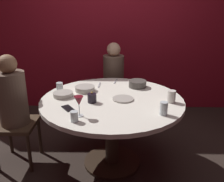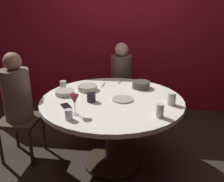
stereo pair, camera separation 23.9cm
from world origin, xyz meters
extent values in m
plane|color=#2D231E|center=(0.00, 0.00, 0.00)|extent=(8.00, 8.00, 0.00)
cube|color=maroon|center=(0.00, 1.58, 1.30)|extent=(6.00, 0.10, 2.60)
cylinder|color=silver|center=(0.00, 0.00, 0.73)|extent=(1.40, 1.40, 0.04)
cylinder|color=#332319|center=(0.00, 0.00, 0.35)|extent=(0.14, 0.14, 0.71)
cylinder|color=#2D2116|center=(0.00, 0.00, 0.01)|extent=(0.60, 0.60, 0.03)
cube|color=#3F2D1E|center=(-0.99, 0.00, 0.45)|extent=(0.40, 0.40, 0.04)
cylinder|color=brown|center=(-0.99, 0.00, 0.74)|extent=(0.29, 0.29, 0.54)
sphere|color=#8C6647|center=(-0.99, 0.00, 1.09)|extent=(0.18, 0.18, 0.18)
cylinder|color=#332319|center=(-1.16, -0.17, 0.21)|extent=(0.04, 0.04, 0.43)
cylinder|color=#332319|center=(-0.82, -0.17, 0.21)|extent=(0.04, 0.04, 0.43)
cylinder|color=#332319|center=(-1.16, 0.17, 0.21)|extent=(0.04, 0.04, 0.43)
cylinder|color=#332319|center=(-0.82, 0.17, 0.21)|extent=(0.04, 0.04, 0.43)
cube|color=#3F2D1E|center=(0.00, 0.99, 0.45)|extent=(0.40, 0.40, 0.04)
cylinder|color=brown|center=(0.00, 0.99, 0.72)|extent=(0.28, 0.28, 0.50)
sphere|color=tan|center=(0.00, 0.99, 1.05)|extent=(0.18, 0.18, 0.18)
cylinder|color=#332319|center=(-0.17, 1.16, 0.21)|extent=(0.04, 0.04, 0.43)
cylinder|color=#332319|center=(-0.17, 0.82, 0.21)|extent=(0.04, 0.04, 0.43)
cylinder|color=#332319|center=(0.17, 1.16, 0.21)|extent=(0.04, 0.04, 0.43)
cylinder|color=#332319|center=(0.17, 0.82, 0.21)|extent=(0.04, 0.04, 0.43)
cylinder|color=black|center=(-0.19, -0.10, 0.79)|extent=(0.08, 0.08, 0.09)
sphere|color=#F9D159|center=(-0.19, -0.10, 0.84)|extent=(0.02, 0.02, 0.02)
cylinder|color=silver|center=(-0.26, -0.40, 0.75)|extent=(0.06, 0.06, 0.01)
cylinder|color=silver|center=(-0.26, -0.40, 0.80)|extent=(0.01, 0.01, 0.09)
cone|color=maroon|center=(-0.26, -0.40, 0.88)|extent=(0.08, 0.08, 0.08)
cylinder|color=#B2ADA3|center=(0.11, -0.02, 0.75)|extent=(0.21, 0.21, 0.01)
cube|color=black|center=(-0.39, -0.25, 0.75)|extent=(0.14, 0.15, 0.01)
cylinder|color=#B2ADA3|center=(-0.49, 0.05, 0.77)|extent=(0.20, 0.20, 0.05)
cylinder|color=#B2ADA3|center=(-0.29, 0.21, 0.77)|extent=(0.21, 0.21, 0.05)
cylinder|color=#4C4742|center=(0.28, 0.36, 0.78)|extent=(0.19, 0.19, 0.07)
cylinder|color=silver|center=(0.44, -0.36, 0.80)|extent=(0.07, 0.07, 0.11)
cylinder|color=silver|center=(0.56, -0.08, 0.80)|extent=(0.08, 0.08, 0.12)
cylinder|color=silver|center=(-0.56, 0.21, 0.79)|extent=(0.07, 0.07, 0.09)
cylinder|color=silver|center=(-0.29, -0.50, 0.79)|extent=(0.06, 0.06, 0.09)
cube|color=#B7B7BC|center=(0.03, 0.55, 0.75)|extent=(0.05, 0.18, 0.01)
cube|color=#B7B7BC|center=(-0.15, 0.41, 0.75)|extent=(0.02, 0.18, 0.01)
camera|label=1|loc=(0.05, -2.25, 1.64)|focal=39.38mm
camera|label=2|loc=(0.29, -2.23, 1.64)|focal=39.38mm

